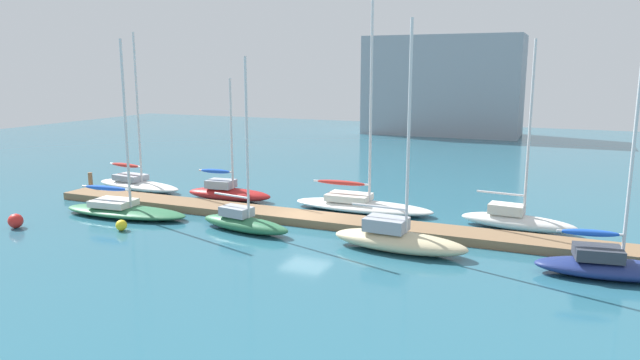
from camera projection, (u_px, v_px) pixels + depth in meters
The scene contains 14 objects.
ground_plane at pixel (306, 222), 31.70m from camera, with size 120.00×120.00×0.00m, color #286075.
dock_pier at pixel (306, 218), 31.66m from camera, with size 33.33×2.11×0.43m, color #846647.
dock_piling_near_end at pixel (91, 183), 38.71m from camera, with size 0.28×0.28×1.46m, color #846647.
sailboat_0 at pixel (137, 183), 40.10m from camera, with size 7.32×2.78×10.65m.
sailboat_1 at pixel (123, 209), 32.89m from camera, with size 7.95×2.96×9.86m.
sailboat_2 at pixel (228, 192), 36.90m from camera, with size 5.84×2.20×7.70m.
sailboat_3 at pixel (244, 221), 29.83m from camera, with size 5.58×2.30×8.88m.
sailboat_4 at pixel (360, 202), 34.05m from camera, with size 8.46×2.57×13.67m.
sailboat_5 at pixel (398, 238), 26.52m from camera, with size 6.43×2.26×10.41m.
sailboat_6 at pixel (516, 219), 30.16m from camera, with size 5.99×2.15×9.72m.
sailboat_7 at pixel (611, 264), 23.15m from camera, with size 6.18×2.76×9.66m.
mooring_buoy_red at pixel (16, 221), 30.48m from camera, with size 0.76×0.76×0.76m, color red.
mooring_buoy_yellow at pixel (121, 225), 29.98m from camera, with size 0.58×0.58×0.58m, color yellow.
harbor_building_distant at pixel (443, 86), 73.38m from camera, with size 19.30×8.06×12.32m, color #9399A3.
Camera 1 is at (12.88, -27.87, 8.26)m, focal length 32.48 mm.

